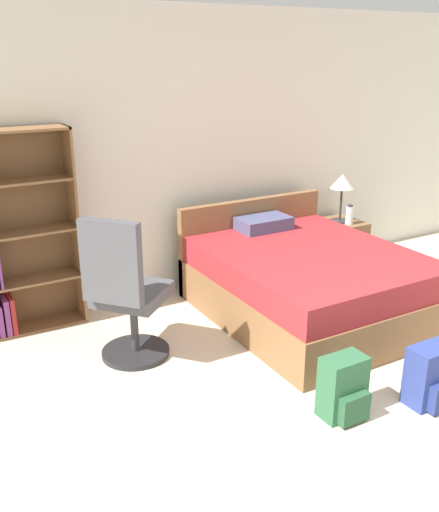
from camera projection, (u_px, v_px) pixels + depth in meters
wall_back at (189, 154)px, 5.30m from camera, size 9.00×0.06×2.60m
bookshelf at (4, 242)px, 4.51m from camera, size 0.91×0.27×1.66m
bed at (304, 281)px, 4.99m from camera, size 1.57×1.92×0.86m
office_chair at (126, 296)px, 4.13m from camera, size 0.72×0.72×1.15m
nightstand at (339, 244)px, 6.14m from camera, size 0.42×0.49×0.50m
table_lamp at (342, 184)px, 5.90m from camera, size 0.25×0.25×0.51m
water_bottle at (350, 215)px, 5.92m from camera, size 0.08×0.08×0.21m
backpack_blue at (434, 376)px, 3.74m from camera, size 0.36×0.25×0.41m
backpack_green at (344, 389)px, 3.60m from camera, size 0.28×0.24×0.41m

